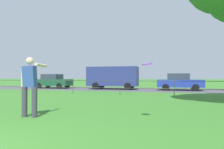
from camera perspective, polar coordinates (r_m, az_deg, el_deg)
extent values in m
cube|color=#4C4C51|center=(20.23, 6.72, -4.15)|extent=(80.00, 6.80, 0.01)
cylinder|color=#333833|center=(17.29, -21.38, -3.02)|extent=(0.04, 0.04, 1.00)
cylinder|color=#333833|center=(15.35, -10.81, -3.35)|extent=(0.04, 0.04, 1.00)
cylinder|color=#333833|center=(14.06, 2.23, -3.60)|extent=(0.04, 0.04, 1.00)
cylinder|color=#333833|center=(13.61, 16.98, -3.65)|extent=(0.04, 0.04, 1.00)
cylinder|color=#333833|center=(14.06, 2.23, -3.80)|extent=(35.72, 0.03, 0.03)
cylinder|color=#333833|center=(14.04, 2.23, -1.76)|extent=(35.72, 0.03, 0.03)
cylinder|color=#383842|center=(6.69, -23.20, -7.03)|extent=(0.16, 0.16, 0.90)
cylinder|color=#383842|center=(6.53, -20.80, -7.20)|extent=(0.16, 0.16, 0.90)
cube|color=#334C99|center=(6.57, -21.98, -0.48)|extent=(0.40, 0.34, 0.65)
sphere|color=beige|center=(6.59, -21.96, 3.54)|extent=(0.22, 0.22, 0.22)
cylinder|color=beige|center=(6.75, -19.15, 2.48)|extent=(0.17, 0.63, 0.11)
cylinder|color=beige|center=(6.69, -23.63, -0.46)|extent=(0.09, 0.09, 0.62)
cylinder|color=purple|center=(5.55, 9.72, 2.86)|extent=(0.38, 0.38, 0.07)
cube|color=#194C2D|center=(23.27, -16.04, -2.12)|extent=(4.02, 1.75, 0.68)
cube|color=#2D3847|center=(23.34, -16.34, -0.59)|extent=(1.92, 1.54, 0.56)
cylinder|color=black|center=(23.31, -12.40, -2.97)|extent=(0.60, 0.21, 0.60)
cylinder|color=black|center=(21.93, -14.50, -3.10)|extent=(0.60, 0.21, 0.60)
cylinder|color=black|center=(24.64, -17.42, -2.83)|extent=(0.60, 0.21, 0.60)
cylinder|color=black|center=(23.33, -19.69, -2.94)|extent=(0.60, 0.21, 0.60)
cube|color=navy|center=(20.55, 0.23, -0.52)|extent=(5.06, 2.12, 1.90)
cube|color=#283342|center=(20.14, 5.75, 0.44)|extent=(0.17, 1.67, 0.76)
cylinder|color=black|center=(21.12, 5.35, -3.10)|extent=(0.69, 0.26, 0.68)
cylinder|color=black|center=(19.29, 4.43, -3.32)|extent=(0.69, 0.26, 0.68)
cylinder|color=black|center=(21.88, -2.95, -3.02)|extent=(0.69, 0.26, 0.68)
cylinder|color=black|center=(20.12, -4.58, -3.22)|extent=(0.69, 0.26, 0.68)
cube|color=#233899|center=(19.65, 18.48, -2.36)|extent=(4.03, 1.77, 0.68)
cube|color=#2D3847|center=(19.64, 18.03, -0.55)|extent=(1.93, 1.55, 0.56)
cylinder|color=black|center=(20.52, 21.92, -3.22)|extent=(0.60, 0.21, 0.60)
cylinder|color=black|center=(18.92, 22.28, -3.43)|extent=(0.60, 0.21, 0.60)
cylinder|color=black|center=(20.49, 14.98, -3.26)|extent=(0.60, 0.21, 0.60)
cylinder|color=black|center=(18.88, 14.74, -3.47)|extent=(0.60, 0.21, 0.60)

